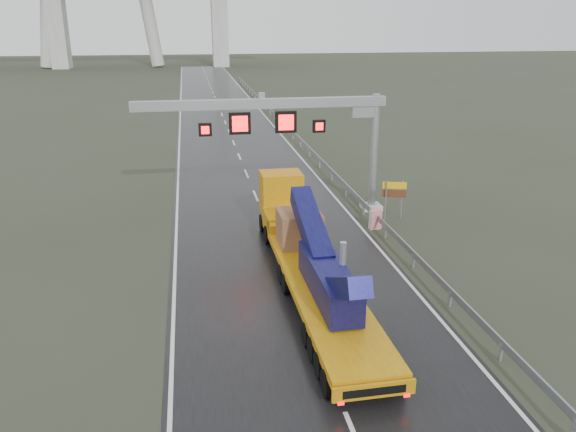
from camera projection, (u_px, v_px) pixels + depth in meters
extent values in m
plane|color=#2E3424|center=(339.00, 397.00, 17.77)|extent=(400.00, 400.00, 0.00)
cube|color=black|center=(234.00, 143.00, 54.98)|extent=(11.00, 200.00, 0.02)
cube|color=#B2B2AD|center=(371.00, 207.00, 35.60)|extent=(1.20, 1.20, 0.30)
cylinder|color=#999DA2|center=(374.00, 153.00, 34.47)|extent=(0.48, 0.48, 7.20)
cube|color=#999DA2|center=(262.00, 104.00, 32.28)|extent=(14.80, 0.55, 0.55)
cube|color=#999DA2|center=(363.00, 110.00, 33.45)|extent=(1.40, 0.35, 0.90)
cube|color=#999DA2|center=(262.00, 96.00, 32.14)|extent=(0.35, 0.35, 0.35)
cube|color=black|center=(240.00, 123.00, 32.39)|extent=(1.25, 0.25, 1.25)
cube|color=#FF0C0C|center=(240.00, 124.00, 32.26)|extent=(0.90, 0.02, 0.90)
cube|color=black|center=(286.00, 122.00, 32.83)|extent=(1.25, 0.25, 1.25)
cube|color=#FF0C0C|center=(286.00, 122.00, 32.70)|extent=(0.90, 0.02, 0.90)
cube|color=black|center=(205.00, 130.00, 32.16)|extent=(0.75, 0.25, 0.75)
cube|color=#FF0C0C|center=(205.00, 130.00, 32.03)|extent=(0.54, 0.02, 0.54)
cube|color=black|center=(319.00, 126.00, 33.26)|extent=(0.75, 0.25, 0.75)
cube|color=#FF0C0C|center=(320.00, 127.00, 33.12)|extent=(0.54, 0.02, 0.54)
cube|color=#B2B2AD|center=(57.00, 25.00, 138.83)|extent=(4.00, 6.00, 21.00)
cube|color=#B2B2AD|center=(220.00, 25.00, 145.39)|extent=(4.00, 6.00, 21.00)
cube|color=#C79C0B|center=(322.00, 290.00, 22.81)|extent=(2.66, 12.69, 0.32)
cube|color=#C79C0B|center=(374.00, 391.00, 16.86)|extent=(2.62, 0.13, 0.50)
cube|color=black|center=(375.00, 392.00, 16.80)|extent=(1.99, 0.04, 0.27)
cube|color=#FF0505|center=(341.00, 404.00, 16.71)|extent=(0.20, 0.04, 0.11)
cube|color=#FF0505|center=(407.00, 396.00, 17.07)|extent=(0.20, 0.04, 0.11)
cube|color=#C79C0B|center=(291.00, 226.00, 28.91)|extent=(2.36, 1.11, 0.45)
cube|color=#C79C0B|center=(286.00, 221.00, 30.33)|extent=(2.38, 2.74, 1.09)
cube|color=#C79C0B|center=(281.00, 193.00, 31.48)|extent=(2.28, 1.83, 2.35)
cube|color=black|center=(278.00, 184.00, 32.25)|extent=(2.08, 0.07, 1.09)
cube|color=#100E45|center=(329.00, 280.00, 21.69)|extent=(1.32, 5.44, 1.27)
cube|color=#100E45|center=(311.00, 226.00, 24.27)|extent=(0.95, 4.99, 2.31)
cube|color=#100E45|center=(346.00, 287.00, 19.32)|extent=(0.85, 3.59, 2.19)
cylinder|color=#999DA2|center=(343.00, 260.00, 21.51)|extent=(0.27, 0.27, 1.45)
cube|color=#8E5F40|center=(299.00, 228.00, 26.86)|extent=(2.01, 2.01, 1.63)
cylinder|color=black|center=(351.00, 356.00, 19.19)|extent=(2.63, 0.93, 0.90)
cylinder|color=black|center=(310.00, 277.00, 25.07)|extent=(2.63, 0.93, 0.90)
cylinder|color=black|center=(282.00, 222.00, 31.86)|extent=(2.45, 1.02, 1.00)
cylinder|color=#999DA2|center=(386.00, 201.00, 33.19)|extent=(0.08, 0.08, 2.41)
cylinder|color=#999DA2|center=(402.00, 200.00, 33.35)|extent=(0.08, 0.08, 2.41)
cube|color=yellow|center=(395.00, 185.00, 32.96)|extent=(1.36, 0.48, 0.40)
cube|color=#572C18|center=(394.00, 194.00, 33.12)|extent=(1.36, 0.48, 0.45)
cube|color=red|center=(375.00, 220.00, 32.06)|extent=(0.70, 0.42, 1.12)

